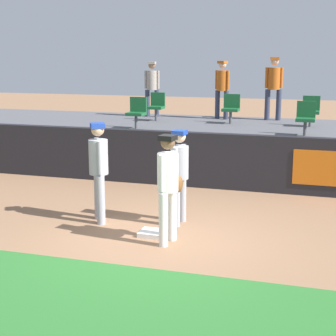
{
  "coord_description": "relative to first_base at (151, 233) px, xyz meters",
  "views": [
    {
      "loc": [
        2.74,
        -8.17,
        3.1
      ],
      "look_at": [
        -0.09,
        1.17,
        1.0
      ],
      "focal_mm": 56.58,
      "sensor_mm": 36.0,
      "label": 1
    }
  ],
  "objects": [
    {
      "name": "field_wall",
      "position": [
        0.11,
        3.63,
        0.61
      ],
      "size": [
        18.0,
        0.26,
        1.31
      ],
      "color": "black",
      "rests_on": "ground_plane"
    },
    {
      "name": "grass_foreground_strip",
      "position": [
        0.09,
        -2.8,
        -0.04
      ],
      "size": [
        18.0,
        2.8,
        0.01
      ],
      "primitive_type": "cube",
      "color": "#2D722D",
      "rests_on": "ground_plane"
    },
    {
      "name": "spectator_hooded",
      "position": [
        -2.61,
        7.84,
        2.1
      ],
      "size": [
        0.49,
        0.36,
        1.74
      ],
      "rotation": [
        0.0,
        0.0,
        3.24
      ],
      "color": "#33384C",
      "rests_on": "bleacher_platform"
    },
    {
      "name": "first_base",
      "position": [
        0.0,
        0.0,
        0.0
      ],
      "size": [
        0.4,
        0.4,
        0.08
      ],
      "primitive_type": "cube",
      "color": "white",
      "rests_on": "ground_plane"
    },
    {
      "name": "player_runner_visitor",
      "position": [
        -1.19,
        0.48,
        1.04
      ],
      "size": [
        0.49,
        0.49,
        1.87
      ],
      "rotation": [
        0.0,
        0.0,
        -1.02
      ],
      "color": "#9EA3AD",
      "rests_on": "ground_plane"
    },
    {
      "name": "seat_back_center",
      "position": [
        0.13,
        6.87,
        1.56
      ],
      "size": [
        0.47,
        0.44,
        0.84
      ],
      "color": "#4C4C51",
      "rests_on": "bleacher_platform"
    },
    {
      "name": "seat_back_left",
      "position": [
        -2.14,
        6.87,
        1.56
      ],
      "size": [
        0.45,
        0.44,
        0.84
      ],
      "color": "#4C4C51",
      "rests_on": "bleacher_platform"
    },
    {
      "name": "spectator_casual",
      "position": [
        -0.34,
        7.86,
        2.12
      ],
      "size": [
        0.47,
        0.44,
        1.77
      ],
      "rotation": [
        0.0,
        0.0,
        2.76
      ],
      "color": "#33384C",
      "rests_on": "bleacher_platform"
    },
    {
      "name": "seat_front_right",
      "position": [
        2.31,
        5.07,
        1.56
      ],
      "size": [
        0.46,
        0.44,
        0.84
      ],
      "color": "#4C4C51",
      "rests_on": "bleacher_platform"
    },
    {
      "name": "player_fielder_home",
      "position": [
        0.39,
        -0.27,
        1.02
      ],
      "size": [
        0.41,
        0.55,
        1.83
      ],
      "rotation": [
        0.0,
        0.0,
        -1.74
      ],
      "color": "white",
      "rests_on": "ground_plane"
    },
    {
      "name": "ground_plane",
      "position": [
        0.09,
        -0.17,
        -0.04
      ],
      "size": [
        60.0,
        60.0,
        0.0
      ],
      "primitive_type": "plane",
      "color": "#936B4C"
    },
    {
      "name": "player_coach_visitor",
      "position": [
        0.29,
        0.77,
        0.98
      ],
      "size": [
        0.36,
        0.49,
        1.76
      ],
      "rotation": [
        0.0,
        0.0,
        -1.66
      ],
      "color": "#9EA3AD",
      "rests_on": "ground_plane"
    },
    {
      "name": "seat_back_right",
      "position": [
        2.37,
        6.87,
        1.56
      ],
      "size": [
        0.47,
        0.44,
        0.84
      ],
      "color": "#4C4C51",
      "rests_on": "bleacher_platform"
    },
    {
      "name": "seat_front_left",
      "position": [
        -2.11,
        5.07,
        1.56
      ],
      "size": [
        0.46,
        0.44,
        0.84
      ],
      "color": "#4C4C51",
      "rests_on": "bleacher_platform"
    },
    {
      "name": "spectator_capped",
      "position": [
        1.21,
        8.02,
        2.19
      ],
      "size": [
        0.52,
        0.41,
        1.89
      ],
      "rotation": [
        0.0,
        0.0,
        3.29
      ],
      "color": "#33384C",
      "rests_on": "bleacher_platform"
    },
    {
      "name": "bleacher_platform",
      "position": [
        0.09,
        6.2,
        0.53
      ],
      "size": [
        18.0,
        4.8,
        1.13
      ],
      "primitive_type": "cube",
      "color": "#59595E",
      "rests_on": "ground_plane"
    }
  ]
}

